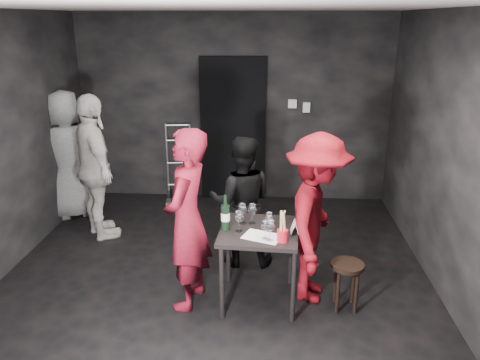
# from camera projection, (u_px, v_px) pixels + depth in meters

# --- Properties ---
(floor) EXTENTS (4.50, 5.00, 0.02)m
(floor) POSITION_uv_depth(u_px,v_px,m) (215.00, 281.00, 4.88)
(floor) COLOR black
(floor) RESTS_ON ground
(ceiling) EXTENTS (4.50, 5.00, 0.02)m
(ceiling) POSITION_uv_depth(u_px,v_px,m) (209.00, 6.00, 4.00)
(ceiling) COLOR silver
(ceiling) RESTS_ON ground
(wall_back) EXTENTS (4.50, 0.04, 2.70)m
(wall_back) POSITION_uv_depth(u_px,v_px,m) (233.00, 109.00, 6.80)
(wall_back) COLOR black
(wall_back) RESTS_ON ground
(wall_front) EXTENTS (4.50, 0.04, 2.70)m
(wall_front) POSITION_uv_depth(u_px,v_px,m) (143.00, 315.00, 2.09)
(wall_front) COLOR black
(wall_front) RESTS_ON ground
(wall_right) EXTENTS (0.04, 5.00, 2.70)m
(wall_right) POSITION_uv_depth(u_px,v_px,m) (455.00, 162.00, 4.30)
(wall_right) COLOR black
(wall_right) RESTS_ON ground
(doorway) EXTENTS (0.95, 0.10, 2.10)m
(doorway) POSITION_uv_depth(u_px,v_px,m) (233.00, 130.00, 6.84)
(doorway) COLOR black
(doorway) RESTS_ON ground
(wallbox_upper) EXTENTS (0.12, 0.06, 0.12)m
(wallbox_upper) POSITION_uv_depth(u_px,v_px,m) (292.00, 104.00, 6.66)
(wallbox_upper) COLOR #B7B7B2
(wallbox_upper) RESTS_ON wall_back
(wallbox_lower) EXTENTS (0.10, 0.06, 0.14)m
(wallbox_lower) POSITION_uv_depth(u_px,v_px,m) (306.00, 107.00, 6.67)
(wallbox_lower) COLOR #B7B7B2
(wallbox_lower) RESTS_ON wall_back
(hand_truck) EXTENTS (0.39, 0.33, 1.17)m
(hand_truck) POSITION_uv_depth(u_px,v_px,m) (180.00, 187.00, 6.99)
(hand_truck) COLOR #B2B2B7
(hand_truck) RESTS_ON floor
(tasting_table) EXTENTS (0.72, 0.72, 0.75)m
(tasting_table) POSITION_uv_depth(u_px,v_px,m) (259.00, 239.00, 4.36)
(tasting_table) COLOR black
(tasting_table) RESTS_ON floor
(stool) EXTENTS (0.31, 0.31, 0.47)m
(stool) POSITION_uv_depth(u_px,v_px,m) (347.00, 274.00, 4.33)
(stool) COLOR black
(stool) RESTS_ON floor
(server_red) EXTENTS (0.58, 0.78, 1.96)m
(server_red) POSITION_uv_depth(u_px,v_px,m) (187.00, 208.00, 4.22)
(server_red) COLOR maroon
(server_red) RESTS_ON floor
(woman_black) EXTENTS (0.70, 0.40, 1.40)m
(woman_black) POSITION_uv_depth(u_px,v_px,m) (241.00, 204.00, 5.06)
(woman_black) COLOR black
(woman_black) RESTS_ON floor
(man_maroon) EXTENTS (0.76, 1.24, 1.80)m
(man_maroon) POSITION_uv_depth(u_px,v_px,m) (316.00, 212.00, 4.35)
(man_maroon) COLOR maroon
(man_maroon) RESTS_ON floor
(bystander_cream) EXTENTS (1.22, 1.36, 2.13)m
(bystander_cream) POSITION_uv_depth(u_px,v_px,m) (94.00, 155.00, 5.57)
(bystander_cream) COLOR silver
(bystander_cream) RESTS_ON floor
(bystander_grey) EXTENTS (1.13, 0.97, 2.03)m
(bystander_grey) POSITION_uv_depth(u_px,v_px,m) (67.00, 145.00, 6.20)
(bystander_grey) COLOR slate
(bystander_grey) RESTS_ON floor
(tasting_mat) EXTENTS (0.39, 0.33, 0.00)m
(tasting_mat) POSITION_uv_depth(u_px,v_px,m) (262.00, 237.00, 4.18)
(tasting_mat) COLOR white
(tasting_mat) RESTS_ON tasting_table
(wine_glass_a) EXTENTS (0.08, 0.08, 0.21)m
(wine_glass_a) POSITION_uv_depth(u_px,v_px,m) (239.00, 220.00, 4.26)
(wine_glass_a) COLOR white
(wine_glass_a) RESTS_ON tasting_table
(wine_glass_b) EXTENTS (0.09, 0.09, 0.22)m
(wine_glass_b) POSITION_uv_depth(u_px,v_px,m) (242.00, 213.00, 4.43)
(wine_glass_b) COLOR white
(wine_glass_b) RESTS_ON tasting_table
(wine_glass_c) EXTENTS (0.10, 0.10, 0.22)m
(wine_glass_c) POSITION_uv_depth(u_px,v_px,m) (252.00, 213.00, 4.42)
(wine_glass_c) COLOR white
(wine_glass_c) RESTS_ON tasting_table
(wine_glass_d) EXTENTS (0.09, 0.09, 0.19)m
(wine_glass_d) POSITION_uv_depth(u_px,v_px,m) (265.00, 229.00, 4.12)
(wine_glass_d) COLOR white
(wine_glass_d) RESTS_ON tasting_table
(wine_glass_e) EXTENTS (0.10, 0.10, 0.22)m
(wine_glass_e) POSITION_uv_depth(u_px,v_px,m) (270.00, 229.00, 4.08)
(wine_glass_e) COLOR white
(wine_glass_e) RESTS_ON tasting_table
(wine_glass_f) EXTENTS (0.08, 0.08, 0.19)m
(wine_glass_f) POSITION_uv_depth(u_px,v_px,m) (269.00, 221.00, 4.29)
(wine_glass_f) COLOR white
(wine_glass_f) RESTS_ON tasting_table
(wine_bottle) EXTENTS (0.08, 0.08, 0.34)m
(wine_bottle) POSITION_uv_depth(u_px,v_px,m) (225.00, 217.00, 4.28)
(wine_bottle) COLOR black
(wine_bottle) RESTS_ON tasting_table
(breadstick_cup) EXTENTS (0.10, 0.10, 0.31)m
(breadstick_cup) POSITION_uv_depth(u_px,v_px,m) (283.00, 227.00, 4.06)
(breadstick_cup) COLOR red
(breadstick_cup) RESTS_ON tasting_table
(reserved_card) EXTENTS (0.09, 0.14, 0.11)m
(reserved_card) POSITION_uv_depth(u_px,v_px,m) (293.00, 227.00, 4.26)
(reserved_card) COLOR white
(reserved_card) RESTS_ON tasting_table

